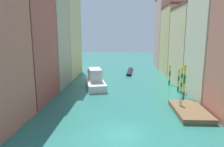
{
  "coord_description": "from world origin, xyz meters",
  "views": [
    {
      "loc": [
        -0.1,
        -17.79,
        9.21
      ],
      "look_at": [
        -2.06,
        23.66,
        1.5
      ],
      "focal_mm": 31.76,
      "sensor_mm": 36.0,
      "label": 1
    }
  ],
  "objects_px": {
    "person_on_dock": "(181,100)",
    "mooring_pole_0": "(184,82)",
    "mooring_pole_2": "(179,80)",
    "vaporetto_white": "(95,80)",
    "waterfront_dock": "(190,111)",
    "mooring_pole_1": "(182,81)",
    "gondola_black": "(130,71)",
    "mooring_pole_3": "(170,75)",
    "motorboat_0": "(93,73)"
  },
  "relations": [
    {
      "from": "gondola_black",
      "to": "waterfront_dock",
      "type": "bearing_deg",
      "value": -77.63
    },
    {
      "from": "vaporetto_white",
      "to": "waterfront_dock",
      "type": "bearing_deg",
      "value": -43.4
    },
    {
      "from": "mooring_pole_2",
      "to": "motorboat_0",
      "type": "relative_size",
      "value": 0.52
    },
    {
      "from": "mooring_pole_0",
      "to": "mooring_pole_3",
      "type": "xyz_separation_m",
      "value": [
        0.18,
        9.52,
        -0.71
      ]
    },
    {
      "from": "mooring_pole_0",
      "to": "mooring_pole_1",
      "type": "distance_m",
      "value": 2.28
    },
    {
      "from": "waterfront_dock",
      "to": "person_on_dock",
      "type": "relative_size",
      "value": 4.31
    },
    {
      "from": "mooring_pole_1",
      "to": "mooring_pole_2",
      "type": "distance_m",
      "value": 2.26
    },
    {
      "from": "mooring_pole_0",
      "to": "motorboat_0",
      "type": "relative_size",
      "value": 0.7
    },
    {
      "from": "mooring_pole_2",
      "to": "mooring_pole_3",
      "type": "relative_size",
      "value": 1.02
    },
    {
      "from": "person_on_dock",
      "to": "mooring_pole_0",
      "type": "relative_size",
      "value": 0.3
    },
    {
      "from": "waterfront_dock",
      "to": "mooring_pole_0",
      "type": "distance_m",
      "value": 5.94
    },
    {
      "from": "mooring_pole_2",
      "to": "mooring_pole_1",
      "type": "bearing_deg",
      "value": -94.56
    },
    {
      "from": "mooring_pole_2",
      "to": "vaporetto_white",
      "type": "bearing_deg",
      "value": 169.41
    },
    {
      "from": "mooring_pole_2",
      "to": "waterfront_dock",
      "type": "bearing_deg",
      "value": -97.54
    },
    {
      "from": "vaporetto_white",
      "to": "motorboat_0",
      "type": "distance_m",
      "value": 12.43
    },
    {
      "from": "mooring_pole_2",
      "to": "motorboat_0",
      "type": "xyz_separation_m",
      "value": [
        -16.69,
        14.95,
        -1.59
      ]
    },
    {
      "from": "waterfront_dock",
      "to": "gondola_black",
      "type": "distance_m",
      "value": 28.68
    },
    {
      "from": "waterfront_dock",
      "to": "gondola_black",
      "type": "bearing_deg",
      "value": 102.37
    },
    {
      "from": "waterfront_dock",
      "to": "mooring_pole_2",
      "type": "height_order",
      "value": "mooring_pole_2"
    },
    {
      "from": "mooring_pole_1",
      "to": "person_on_dock",
      "type": "bearing_deg",
      "value": -106.93
    },
    {
      "from": "person_on_dock",
      "to": "mooring_pole_3",
      "type": "bearing_deg",
      "value": 82.31
    },
    {
      "from": "mooring_pole_3",
      "to": "waterfront_dock",
      "type": "bearing_deg",
      "value": -93.86
    },
    {
      "from": "vaporetto_white",
      "to": "gondola_black",
      "type": "relative_size",
      "value": 0.95
    },
    {
      "from": "mooring_pole_1",
      "to": "motorboat_0",
      "type": "height_order",
      "value": "mooring_pole_1"
    },
    {
      "from": "mooring_pole_0",
      "to": "mooring_pole_3",
      "type": "relative_size",
      "value": 1.37
    },
    {
      "from": "mooring_pole_0",
      "to": "gondola_black",
      "type": "distance_m",
      "value": 23.82
    },
    {
      "from": "person_on_dock",
      "to": "mooring_pole_2",
      "type": "height_order",
      "value": "mooring_pole_2"
    },
    {
      "from": "vaporetto_white",
      "to": "gondola_black",
      "type": "xyz_separation_m",
      "value": [
        7.13,
        15.46,
        -1.0
      ]
    },
    {
      "from": "person_on_dock",
      "to": "motorboat_0",
      "type": "bearing_deg",
      "value": 121.52
    },
    {
      "from": "waterfront_dock",
      "to": "person_on_dock",
      "type": "xyz_separation_m",
      "value": [
        -0.86,
        1.09,
        1.02
      ]
    },
    {
      "from": "mooring_pole_3",
      "to": "mooring_pole_1",
      "type": "bearing_deg",
      "value": -89.07
    },
    {
      "from": "mooring_pole_1",
      "to": "mooring_pole_2",
      "type": "xyz_separation_m",
      "value": [
        0.18,
        2.23,
        -0.3
      ]
    },
    {
      "from": "mooring_pole_0",
      "to": "motorboat_0",
      "type": "height_order",
      "value": "mooring_pole_0"
    },
    {
      "from": "mooring_pole_1",
      "to": "mooring_pole_3",
      "type": "bearing_deg",
      "value": 90.93
    },
    {
      "from": "mooring_pole_3",
      "to": "gondola_black",
      "type": "bearing_deg",
      "value": 118.58
    },
    {
      "from": "mooring_pole_3",
      "to": "gondola_black",
      "type": "distance_m",
      "value": 15.05
    },
    {
      "from": "waterfront_dock",
      "to": "gondola_black",
      "type": "height_order",
      "value": "waterfront_dock"
    },
    {
      "from": "waterfront_dock",
      "to": "mooring_pole_0",
      "type": "relative_size",
      "value": 1.27
    },
    {
      "from": "person_on_dock",
      "to": "gondola_black",
      "type": "distance_m",
      "value": 27.46
    },
    {
      "from": "person_on_dock",
      "to": "mooring_pole_3",
      "type": "height_order",
      "value": "mooring_pole_3"
    },
    {
      "from": "mooring_pole_1",
      "to": "vaporetto_white",
      "type": "distance_m",
      "value": 15.27
    },
    {
      "from": "waterfront_dock",
      "to": "motorboat_0",
      "type": "xyz_separation_m",
      "value": [
        -15.39,
        24.78,
        0.15
      ]
    },
    {
      "from": "waterfront_dock",
      "to": "mooring_pole_3",
      "type": "height_order",
      "value": "mooring_pole_3"
    },
    {
      "from": "waterfront_dock",
      "to": "vaporetto_white",
      "type": "distance_m",
      "value": 18.3
    },
    {
      "from": "person_on_dock",
      "to": "mooring_pole_1",
      "type": "relative_size",
      "value": 0.34
    },
    {
      "from": "mooring_pole_0",
      "to": "motorboat_0",
      "type": "bearing_deg",
      "value": 129.88
    },
    {
      "from": "mooring_pole_0",
      "to": "mooring_pole_3",
      "type": "distance_m",
      "value": 9.55
    },
    {
      "from": "mooring_pole_3",
      "to": "motorboat_0",
      "type": "distance_m",
      "value": 19.2
    },
    {
      "from": "vaporetto_white",
      "to": "motorboat_0",
      "type": "height_order",
      "value": "vaporetto_white"
    },
    {
      "from": "gondola_black",
      "to": "mooring_pole_0",
      "type": "bearing_deg",
      "value": -72.89
    }
  ]
}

